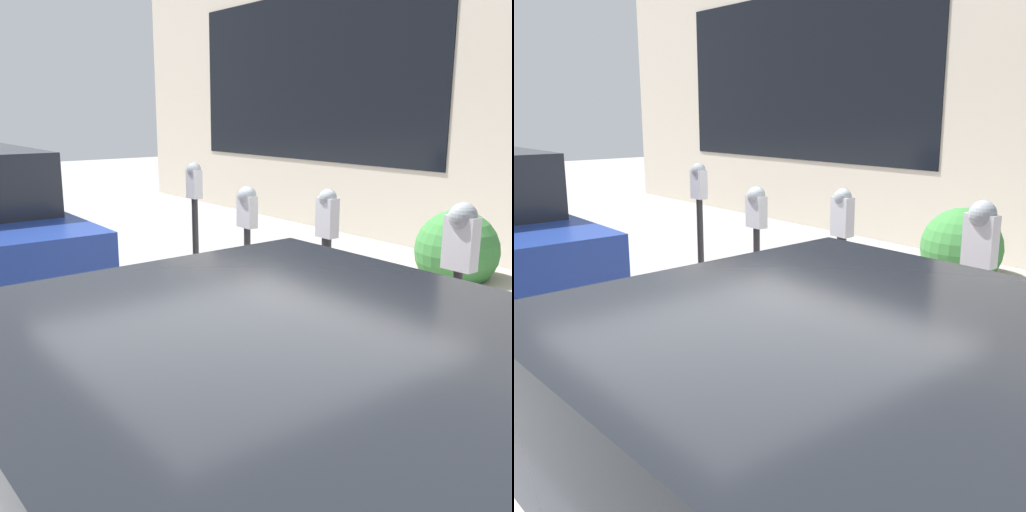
% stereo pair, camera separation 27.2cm
% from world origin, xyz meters
% --- Properties ---
extents(ground_plane, '(40.00, 40.00, 0.00)m').
position_xyz_m(ground_plane, '(0.00, 0.00, 0.00)').
color(ground_plane, '#999993').
extents(curb_strip, '(19.00, 0.16, 0.04)m').
position_xyz_m(curb_strip, '(0.00, 0.08, 0.02)').
color(curb_strip, red).
rests_on(curb_strip, ground_plane).
extents(parking_meter_nearest, '(0.19, 0.16, 1.42)m').
position_xyz_m(parking_meter_nearest, '(-1.48, -0.49, 1.08)').
color(parking_meter_nearest, '#232326').
rests_on(parking_meter_nearest, ground_plane).
extents(parking_meter_second, '(0.15, 0.13, 1.40)m').
position_xyz_m(parking_meter_second, '(-0.45, -0.41, 0.91)').
color(parking_meter_second, '#232326').
rests_on(parking_meter_second, ground_plane).
extents(parking_meter_middle, '(0.18, 0.16, 1.32)m').
position_xyz_m(parking_meter_middle, '(0.54, -0.45, 0.98)').
color(parking_meter_middle, '#232326').
rests_on(parking_meter_middle, ground_plane).
extents(parking_meter_fourth, '(0.16, 0.13, 1.45)m').
position_xyz_m(parking_meter_fourth, '(1.42, -0.48, 1.01)').
color(parking_meter_fourth, '#232326').
rests_on(parking_meter_fourth, ground_plane).
extents(planter_box, '(1.52, 1.02, 1.11)m').
position_xyz_m(planter_box, '(-0.51, -1.90, 0.41)').
color(planter_box, '#A39989').
rests_on(planter_box, ground_plane).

